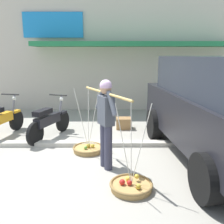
% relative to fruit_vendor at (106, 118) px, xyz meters
% --- Properties ---
extents(ground_plane, '(90.00, 90.00, 0.00)m').
position_rel_fruit_vendor_xyz_m(ground_plane, '(-0.57, 0.48, -0.98)').
color(ground_plane, '#9E998C').
extents(sidewalk_curb, '(20.00, 0.24, 0.10)m').
position_rel_fruit_vendor_xyz_m(sidewalk_curb, '(-0.57, 1.18, -0.93)').
color(sidewalk_curb, '#BAB4A5').
rests_on(sidewalk_curb, ground).
extents(fruit_vendor, '(0.87, 1.65, 1.70)m').
position_rel_fruit_vendor_xyz_m(fruit_vendor, '(0.00, 0.00, 0.00)').
color(fruit_vendor, '#38384C').
rests_on(fruit_vendor, ground).
extents(fruit_basket_left_side, '(0.70, 0.70, 1.45)m').
position_rel_fruit_vendor_xyz_m(fruit_basket_left_side, '(0.42, -0.82, -0.91)').
color(fruit_basket_left_side, '#B2894C').
rests_on(fruit_basket_left_side, ground).
extents(fruit_basket_right_side, '(0.70, 0.70, 1.45)m').
position_rel_fruit_vendor_xyz_m(fruit_basket_right_side, '(-0.42, 0.81, -0.91)').
color(fruit_basket_right_side, '#B2894C').
rests_on(fruit_basket_right_side, ground).
extents(motorcycle_nearest_shop, '(0.63, 1.79, 1.09)m').
position_rel_fruit_vendor_xyz_m(motorcycle_nearest_shop, '(-2.78, 1.83, -0.53)').
color(motorcycle_nearest_shop, black).
rests_on(motorcycle_nearest_shop, ground).
extents(motorcycle_second_in_row, '(0.77, 1.73, 1.09)m').
position_rel_fruit_vendor_xyz_m(motorcycle_second_in_row, '(-1.50, 1.73, -0.53)').
color(motorcycle_second_in_row, black).
rests_on(motorcycle_second_in_row, ground).
extents(parked_truck, '(2.47, 4.94, 2.10)m').
position_rel_fruit_vendor_xyz_m(parked_truck, '(2.30, 0.33, 0.15)').
color(parked_truck, black).
rests_on(parked_truck, ground).
extents(storefront_building, '(13.00, 6.00, 4.20)m').
position_rel_fruit_vendor_xyz_m(storefront_building, '(0.89, 7.69, 1.12)').
color(storefront_building, beige).
rests_on(storefront_building, ground).
extents(wooden_crate, '(0.44, 0.36, 0.32)m').
position_rel_fruit_vendor_xyz_m(wooden_crate, '(0.47, 2.60, -0.82)').
color(wooden_crate, olive).
rests_on(wooden_crate, ground).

